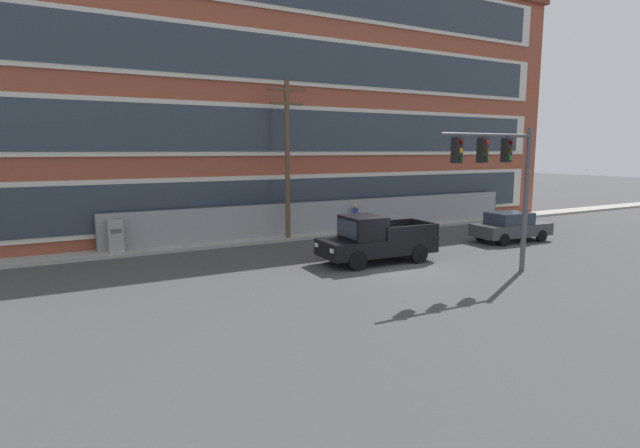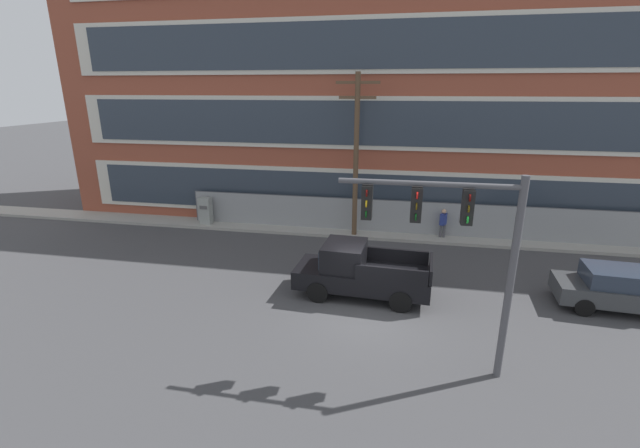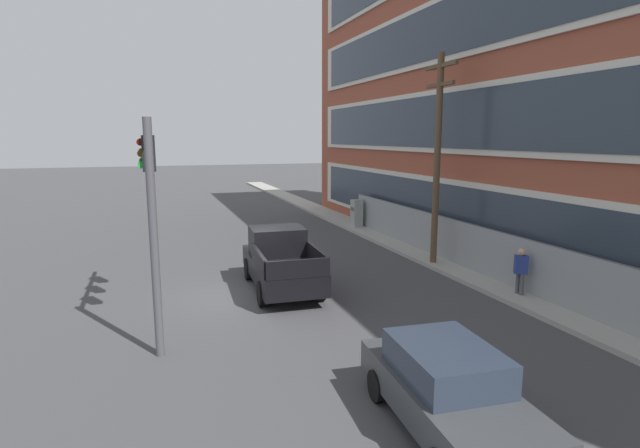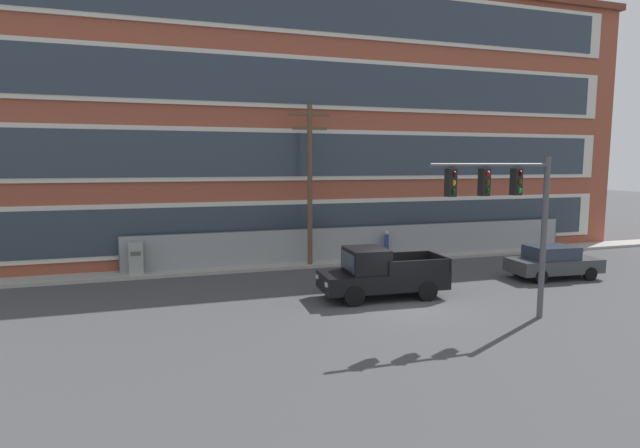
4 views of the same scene
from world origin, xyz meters
The scene contains 10 objects.
ground_plane centered at (0.00, 0.00, 0.00)m, with size 160.00×160.00×0.00m, color #424244.
sidewalk_building_side centered at (0.00, 8.36, 0.08)m, with size 80.00×1.67×0.16m, color #9E9B93.
brick_mill_building centered at (0.47, 13.47, 7.81)m, with size 39.34×9.14×15.60m.
chain_link_fence centered at (2.24, 8.64, 0.99)m, with size 26.07×0.06×1.95m.
traffic_signal_mast centered at (2.44, -2.91, 4.11)m, with size 4.63×0.43×5.66m.
pickup_truck_black centered at (-0.40, 1.23, 0.96)m, with size 5.24×2.32×2.06m.
sedan_dark_grey centered at (8.87, 1.89, 0.80)m, with size 4.38×2.10×1.56m.
utility_pole_near_corner centered at (-1.36, 7.90, 4.61)m, with size 2.14×0.26×8.41m.
electrical_cabinet centered at (-9.97, 8.16, 0.85)m, with size 0.65×0.54×1.69m.
pedestrian_near_cabinet centered at (3.23, 8.30, 0.97)m, with size 0.40×0.47×1.69m.
Camera 3 is at (15.90, -2.94, 5.22)m, focal length 28.00 mm.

